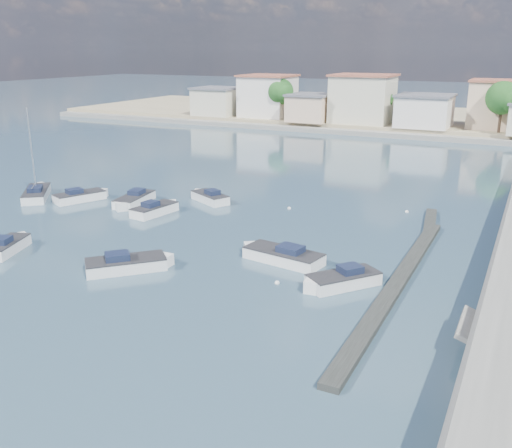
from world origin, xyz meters
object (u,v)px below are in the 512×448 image
(sailboat, at_px, (37,193))
(motorboat_f, at_px, (209,197))
(motorboat_c, at_px, (280,256))
(motorboat_b, at_px, (156,210))
(motorboat_d, at_px, (340,281))
(motorboat_h, at_px, (130,264))
(motorboat_g, at_px, (133,201))
(motorboat_a, at_px, (9,246))
(motorboat_e, at_px, (82,197))

(sailboat, bearing_deg, motorboat_f, 20.87)
(motorboat_c, bearing_deg, motorboat_b, 158.19)
(motorboat_d, distance_m, motorboat_h, 13.88)
(motorboat_f, bearing_deg, motorboat_h, -75.86)
(motorboat_h, relative_size, sailboat, 0.57)
(motorboat_g, bearing_deg, motorboat_f, 35.69)
(motorboat_a, height_order, motorboat_g, same)
(motorboat_c, height_order, motorboat_d, same)
(motorboat_d, height_order, motorboat_e, same)
(motorboat_f, relative_size, motorboat_h, 0.92)
(motorboat_b, distance_m, motorboat_d, 21.52)
(motorboat_d, xyz_separation_m, sailboat, (-33.99, 7.94, 0.03))
(motorboat_b, relative_size, motorboat_d, 1.06)
(motorboat_b, height_order, motorboat_d, same)
(motorboat_b, relative_size, motorboat_h, 0.98)
(motorboat_f, distance_m, sailboat, 17.26)
(motorboat_b, distance_m, motorboat_g, 4.15)
(motorboat_b, bearing_deg, motorboat_g, 157.53)
(motorboat_d, bearing_deg, motorboat_g, 157.29)
(motorboat_c, bearing_deg, motorboat_d, -25.40)
(motorboat_c, distance_m, motorboat_f, 17.23)
(motorboat_b, relative_size, motorboat_e, 0.96)
(motorboat_c, height_order, motorboat_f, same)
(motorboat_f, xyz_separation_m, sailboat, (-16.13, -6.15, 0.03))
(motorboat_f, relative_size, sailboat, 0.53)
(motorboat_b, bearing_deg, motorboat_f, 71.03)
(motorboat_d, height_order, motorboat_g, same)
(motorboat_a, xyz_separation_m, motorboat_h, (10.24, 1.03, -0.00))
(motorboat_b, xyz_separation_m, sailboat, (-14.15, -0.39, 0.03))
(motorboat_a, height_order, motorboat_b, same)
(motorboat_a, xyz_separation_m, motorboat_c, (18.52, 6.98, 0.00))
(motorboat_d, bearing_deg, motorboat_h, -165.39)
(motorboat_a, xyz_separation_m, sailboat, (-10.32, 12.47, 0.03))
(motorboat_a, distance_m, motorboat_c, 19.79)
(motorboat_c, distance_m, motorboat_d, 5.71)
(motorboat_a, relative_size, motorboat_h, 0.90)
(motorboat_d, xyz_separation_m, motorboat_g, (-23.68, 9.91, 0.00))
(motorboat_g, distance_m, motorboat_h, 16.88)
(motorboat_d, xyz_separation_m, motorboat_h, (-13.43, -3.50, 0.00))
(motorboat_a, bearing_deg, sailboat, 129.61)
(motorboat_a, height_order, motorboat_f, same)
(motorboat_f, relative_size, motorboat_g, 0.83)
(motorboat_c, bearing_deg, motorboat_e, 164.84)
(motorboat_d, bearing_deg, motorboat_b, 157.24)
(motorboat_e, bearing_deg, motorboat_c, -15.16)
(motorboat_b, height_order, sailboat, sailboat)
(motorboat_e, xyz_separation_m, motorboat_h, (15.61, -12.42, 0.00))
(motorboat_b, bearing_deg, motorboat_c, -21.81)
(motorboat_e, xyz_separation_m, sailboat, (-4.95, -0.98, 0.03))
(motorboat_b, xyz_separation_m, motorboat_e, (-9.20, 0.60, 0.00))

